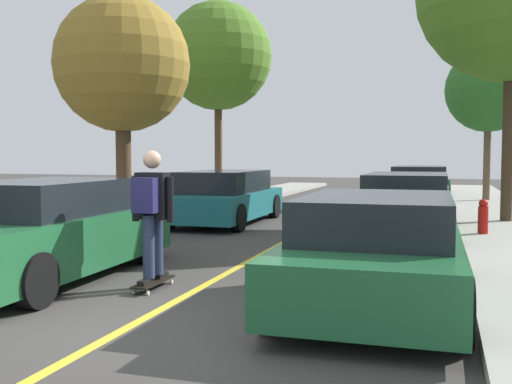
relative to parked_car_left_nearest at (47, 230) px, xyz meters
name	(u,v)px	position (x,y,z in m)	size (l,w,h in m)	color
ground	(135,324)	(2.27, -1.63, -0.68)	(80.00, 80.00, 0.00)	#3D3A38
center_line	(254,258)	(2.27, 2.37, -0.67)	(0.12, 39.20, 0.01)	gold
parked_car_left_nearest	(47,230)	(0.00, 0.00, 0.00)	(2.07, 4.37, 1.37)	#1E5B33
parked_car_left_near	(225,197)	(0.00, 7.08, -0.01)	(2.01, 4.60, 1.33)	#196066
parked_car_right_nearest	(377,250)	(4.54, -0.07, -0.05)	(2.00, 4.13, 1.26)	#1E5B33
parked_car_right_near	(407,206)	(4.54, 5.81, -0.02)	(1.93, 4.57, 1.34)	#1E5B33
parked_car_right_far	(418,189)	(4.54, 12.09, -0.01)	(1.85, 4.04, 1.38)	#B7B7BC
parked_car_right_farthest	(425,181)	(4.54, 18.65, -0.05)	(2.02, 4.67, 1.28)	#1E5B33
street_tree_left_nearest	(122,65)	(-2.18, 5.87, 3.22)	(3.28, 3.28, 5.42)	#4C3823
street_tree_left_near	(218,57)	(-2.18, 12.27, 4.42)	(3.69, 3.69, 6.82)	#4C3823
street_tree_right_near	(489,90)	(6.72, 15.41, 3.32)	(2.96, 2.96, 5.35)	brown
fire_hydrant	(483,217)	(6.04, 5.76, -0.19)	(0.20, 0.20, 0.70)	#B2140F
skateboard	(153,282)	(1.71, -0.14, -0.59)	(0.23, 0.84, 0.10)	black
skateboarder	(151,208)	(1.71, -0.17, 0.38)	(0.58, 0.70, 1.68)	black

